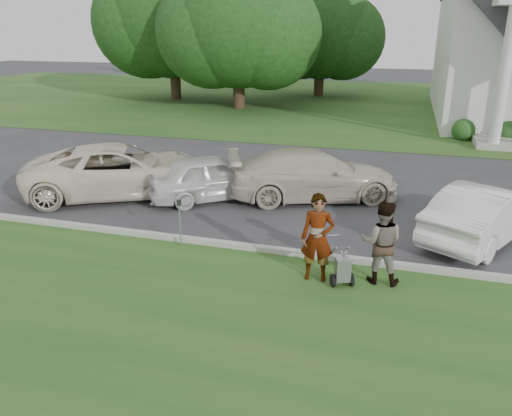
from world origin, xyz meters
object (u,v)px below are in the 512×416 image
at_px(striping_cart, 342,270).
at_px(car_c, 313,175).
at_px(tree_left, 238,28).
at_px(tree_back, 321,33).
at_px(person_left, 318,238).
at_px(tree_far, 172,19).
at_px(car_b, 213,177).
at_px(parking_meter_near, 180,217).
at_px(car_d, 484,213).
at_px(car_a, 120,170).
at_px(person_right, 381,243).

xyz_separation_m(striping_cart, car_c, (-1.64, 5.52, 0.41)).
bearing_deg(tree_left, tree_back, 63.43).
relative_size(person_left, car_c, 0.36).
bearing_deg(person_left, tree_back, 96.34).
bearing_deg(tree_far, car_b, -62.14).
bearing_deg(tree_left, car_c, -64.60).
xyz_separation_m(tree_far, tree_back, (10.00, 5.00, -0.97)).
bearing_deg(car_b, parking_meter_near, 150.41).
xyz_separation_m(car_b, car_c, (3.00, 0.94, 0.06)).
height_order(person_left, car_c, person_left).
bearing_deg(striping_cart, car_b, 113.00).
distance_m(person_left, car_b, 6.03).
bearing_deg(car_c, car_d, -134.64).
bearing_deg(car_b, tree_far, -10.16).
distance_m(tree_back, car_b, 26.35).
relative_size(tree_back, person_left, 5.01).
bearing_deg(car_d, tree_left, -27.24).
xyz_separation_m(tree_left, tree_far, (-6.00, 3.00, 0.58)).
xyz_separation_m(striping_cart, car_a, (-7.64, 4.10, 0.45)).
relative_size(person_left, parking_meter_near, 1.52).
bearing_deg(car_c, striping_cart, 174.81).
distance_m(tree_left, car_c, 19.40).
bearing_deg(striping_cart, parking_meter_near, 145.37).
xyz_separation_m(tree_left, tree_back, (4.00, 8.00, -0.38)).
bearing_deg(parking_meter_near, tree_back, 93.19).
bearing_deg(car_c, tree_back, -12.43).
xyz_separation_m(tree_far, car_a, (8.11, -21.50, -4.88)).
relative_size(tree_left, person_left, 5.54).
relative_size(tree_back, car_c, 1.80).
bearing_deg(parking_meter_near, person_right, -5.72).
bearing_deg(tree_far, striping_cart, -58.40).
xyz_separation_m(tree_left, car_a, (2.11, -18.50, -4.29)).
height_order(tree_far, car_d, tree_far).
bearing_deg(car_b, car_a, 61.13).
distance_m(tree_left, tree_back, 8.95).
bearing_deg(car_c, person_left, 169.45).
distance_m(car_a, car_b, 3.04).
height_order(person_left, car_b, person_left).
bearing_deg(car_c, tree_far, 13.36).
bearing_deg(tree_back, person_right, -77.90).
bearing_deg(tree_far, person_right, -56.81).
height_order(person_left, car_d, person_left).
xyz_separation_m(tree_back, striping_cart, (5.75, -30.60, -4.36)).
distance_m(tree_far, person_right, 30.48).
distance_m(person_right, parking_meter_near, 4.84).
height_order(person_left, car_a, person_left).
xyz_separation_m(striping_cart, car_b, (-4.64, 4.58, 0.34)).
relative_size(tree_back, car_a, 1.63).
height_order(striping_cart, parking_meter_near, parking_meter_near).
distance_m(person_left, car_d, 5.01).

